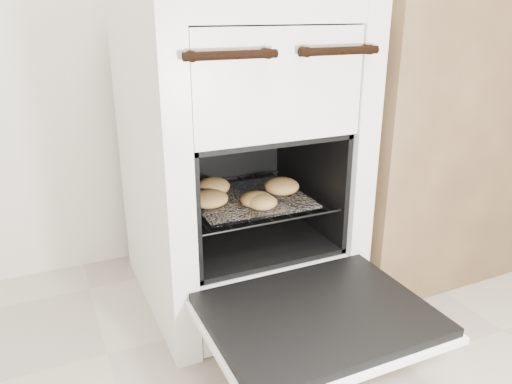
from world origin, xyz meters
TOP-DOWN VIEW (x-y plane):
  - stove at (0.09, 1.19)m, footprint 0.55×0.61m
  - oven_door at (0.09, 0.73)m, footprint 0.50×0.39m
  - oven_rack at (0.09, 1.13)m, footprint 0.40×0.39m
  - foil_sheet at (0.09, 1.11)m, footprint 0.31×0.28m
  - baked_rolls at (0.06, 1.11)m, footprint 0.35×0.27m
  - counter at (0.87, 1.23)m, footprint 0.95×0.64m

SIDE VIEW (x-z plane):
  - oven_door at x=0.09m, z-range 0.17..0.20m
  - oven_rack at x=0.09m, z-range 0.32..0.33m
  - foil_sheet at x=0.09m, z-range 0.33..0.33m
  - baked_rolls at x=0.06m, z-range 0.33..0.38m
  - stove at x=0.09m, z-range -0.01..0.84m
  - counter at x=0.87m, z-range 0.00..0.94m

